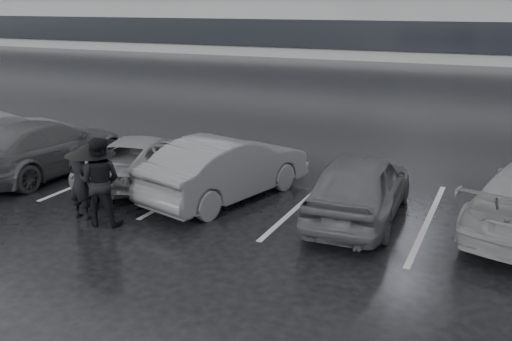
{
  "coord_description": "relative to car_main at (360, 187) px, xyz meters",
  "views": [
    {
      "loc": [
        4.75,
        -9.22,
        4.42
      ],
      "look_at": [
        0.09,
        1.0,
        1.1
      ],
      "focal_mm": 40.0,
      "sensor_mm": 36.0,
      "label": 1
    }
  ],
  "objects": [
    {
      "name": "ground",
      "position": [
        -2.03,
        -1.99,
        -0.72
      ],
      "size": [
        160.0,
        160.0,
        0.0
      ],
      "primitive_type": "plane",
      "color": "black",
      "rests_on": "ground"
    },
    {
      "name": "stall_stripes",
      "position": [
        -2.83,
        0.51,
        -0.72
      ],
      "size": [
        19.72,
        5.0,
        0.0
      ],
      "color": "#A2A1A4",
      "rests_on": "ground"
    },
    {
      "name": "umbrella",
      "position": [
        -5.01,
        -2.4,
        0.84
      ],
      "size": [
        1.01,
        1.01,
        1.72
      ],
      "color": "black",
      "rests_on": "ground"
    },
    {
      "name": "car_west_d",
      "position": [
        -10.95,
        0.71,
        -0.06
      ],
      "size": [
        2.61,
        4.26,
        1.32
      ],
      "primitive_type": "imported",
      "rotation": [
        0.0,
        0.0,
        2.82
      ],
      "color": "#313134",
      "rests_on": "ground"
    },
    {
      "name": "car_west_a",
      "position": [
        -3.15,
        0.06,
        0.02
      ],
      "size": [
        2.66,
        4.73,
        1.47
      ],
      "primitive_type": "imported",
      "rotation": [
        0.0,
        0.0,
        2.88
      ],
      "color": "#313134",
      "rests_on": "ground"
    },
    {
      "name": "pedestrian_right",
      "position": [
        -4.75,
        -2.48,
        0.2
      ],
      "size": [
        1.06,
        0.92,
        1.85
      ],
      "primitive_type": "imported",
      "rotation": [
        0.0,
        0.0,
        3.42
      ],
      "color": "black",
      "rests_on": "ground"
    },
    {
      "name": "car_main",
      "position": [
        0.0,
        0.0,
        0.0
      ],
      "size": [
        1.88,
        4.29,
        1.44
      ],
      "primitive_type": "imported",
      "rotation": [
        0.0,
        0.0,
        3.18
      ],
      "color": "black",
      "rests_on": "ground"
    },
    {
      "name": "pedestrian_left",
      "position": [
        -5.36,
        -2.39,
        0.09
      ],
      "size": [
        0.6,
        0.4,
        1.61
      ],
      "primitive_type": "imported",
      "rotation": [
        0.0,
        0.0,
        3.11
      ],
      "color": "black",
      "rests_on": "ground"
    },
    {
      "name": "car_west_b",
      "position": [
        -5.68,
        0.34,
        -0.12
      ],
      "size": [
        2.82,
        4.63,
        1.2
      ],
      "primitive_type": "imported",
      "rotation": [
        0.0,
        0.0,
        3.34
      ],
      "color": "#505052",
      "rests_on": "ground"
    },
    {
      "name": "car_west_c",
      "position": [
        -8.5,
        -0.19,
        0.0
      ],
      "size": [
        2.13,
        5.03,
        1.45
      ],
      "primitive_type": "imported",
      "rotation": [
        0.0,
        0.0,
        3.12
      ],
      "color": "black",
      "rests_on": "ground"
    }
  ]
}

